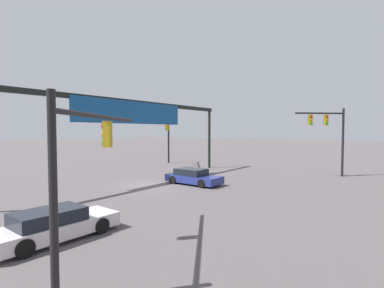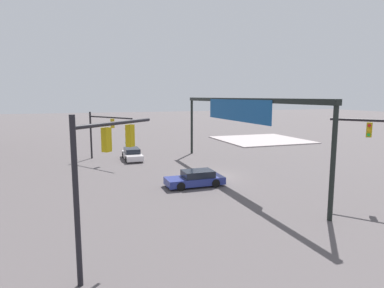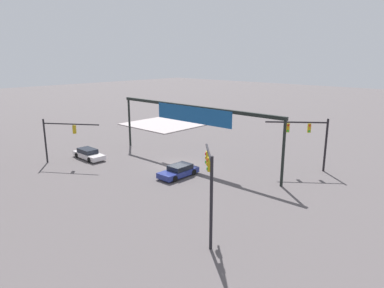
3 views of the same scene
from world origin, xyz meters
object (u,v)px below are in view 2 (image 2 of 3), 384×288
(traffic_signal_cross_street, at_px, (99,164))
(sedan_car_waiting_far, at_px, (195,179))
(traffic_signal_opposite_side, at_px, (101,127))
(sedan_car_approaching, at_px, (132,154))

(traffic_signal_cross_street, relative_size, sedan_car_waiting_far, 1.40)
(sedan_car_waiting_far, bearing_deg, traffic_signal_opposite_side, -65.68)
(traffic_signal_opposite_side, bearing_deg, sedan_car_waiting_far, -9.47)
(traffic_signal_cross_street, xyz_separation_m, sedan_car_waiting_far, (10.49, -7.71, -3.73))
(traffic_signal_opposite_side, xyz_separation_m, traffic_signal_cross_street, (-23.67, 1.78, 0.72))
(traffic_signal_opposite_side, bearing_deg, traffic_signal_cross_street, -37.99)
(traffic_signal_cross_street, height_order, sedan_car_approaching, traffic_signal_cross_street)
(traffic_signal_cross_street, height_order, sedan_car_waiting_far, traffic_signal_cross_street)
(traffic_signal_cross_street, bearing_deg, traffic_signal_opposite_side, 41.42)
(sedan_car_approaching, xyz_separation_m, sedan_car_waiting_far, (-12.58, -2.81, 0.00))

